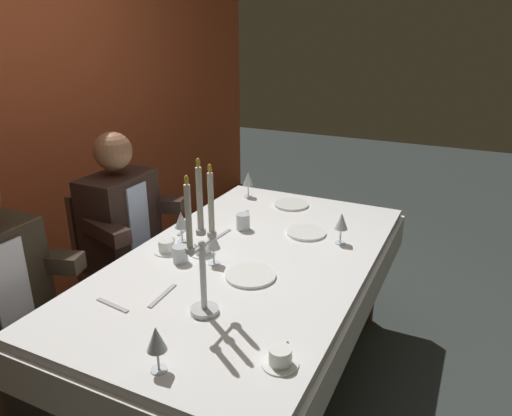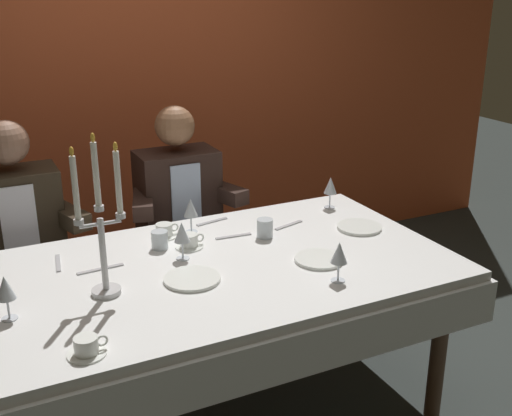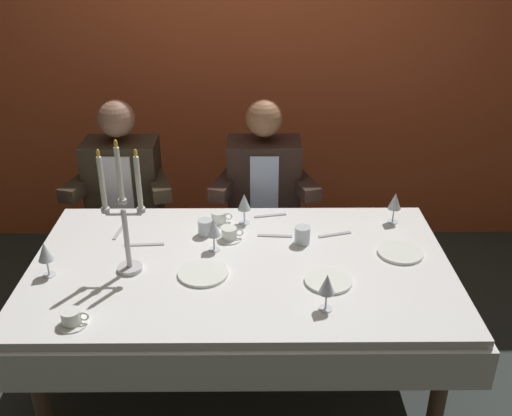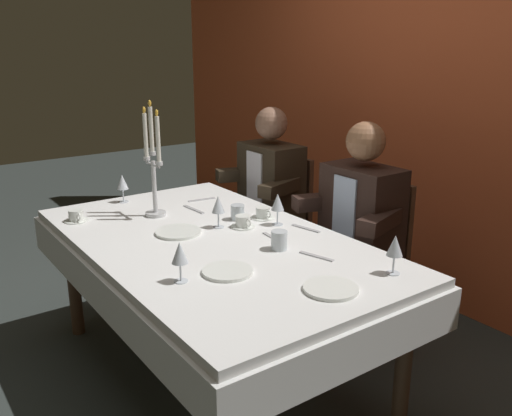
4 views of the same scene
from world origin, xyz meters
name	(u,v)px [view 1 (image 1 of 4)]	position (x,y,z in m)	size (l,w,h in m)	color
ground_plane	(249,382)	(0.00, 0.00, 0.00)	(12.00, 12.00, 0.00)	#313735
dining_table	(249,279)	(0.00, 0.00, 0.62)	(1.94, 1.14, 0.74)	silver
candelabra	(202,253)	(-0.49, -0.06, 1.00)	(0.19, 0.11, 0.61)	silver
dinner_plate_0	(306,233)	(0.38, -0.15, 0.75)	(0.21, 0.21, 0.01)	white
dinner_plate_1	(291,204)	(0.74, 0.07, 0.75)	(0.21, 0.21, 0.01)	white
dinner_plate_2	(251,275)	(-0.16, -0.09, 0.75)	(0.22, 0.22, 0.01)	white
wine_glass_0	(213,241)	(-0.13, 0.12, 0.85)	(0.07, 0.07, 0.16)	silver
wine_glass_1	(248,180)	(0.77, 0.39, 0.85)	(0.07, 0.07, 0.16)	silver
wine_glass_2	(181,221)	(0.01, 0.38, 0.85)	(0.07, 0.07, 0.16)	silver
wine_glass_3	(341,222)	(0.35, -0.35, 0.85)	(0.07, 0.07, 0.16)	silver
wine_glass_4	(156,340)	(-0.84, -0.09, 0.86)	(0.07, 0.07, 0.16)	silver
water_tumbler_0	(180,254)	(-0.18, 0.27, 0.78)	(0.07, 0.07, 0.08)	silver
water_tumbler_1	(243,222)	(0.29, 0.18, 0.78)	(0.07, 0.07, 0.09)	silver
coffee_cup_0	(280,357)	(-0.64, -0.43, 0.77)	(0.13, 0.12, 0.06)	white
coffee_cup_1	(203,248)	(-0.06, 0.22, 0.77)	(0.13, 0.12, 0.06)	white
coffee_cup_2	(167,247)	(-0.12, 0.39, 0.77)	(0.13, 0.12, 0.06)	white
knife_0	(163,296)	(-0.46, 0.16, 0.74)	(0.19, 0.02, 0.01)	#B7B7BC
spoon_1	(244,216)	(0.46, 0.25, 0.74)	(0.17, 0.02, 0.01)	#B7B7BC
spoon_2	(221,235)	(0.16, 0.24, 0.74)	(0.17, 0.02, 0.01)	#B7B7BC
fork_3	(185,229)	(0.15, 0.46, 0.74)	(0.17, 0.02, 0.01)	#B7B7BC
spoon_4	(113,305)	(-0.61, 0.30, 0.74)	(0.17, 0.02, 0.01)	#B7B7BC
seated_diner_1	(119,219)	(0.12, 0.89, 0.74)	(0.63, 0.48, 1.24)	brown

